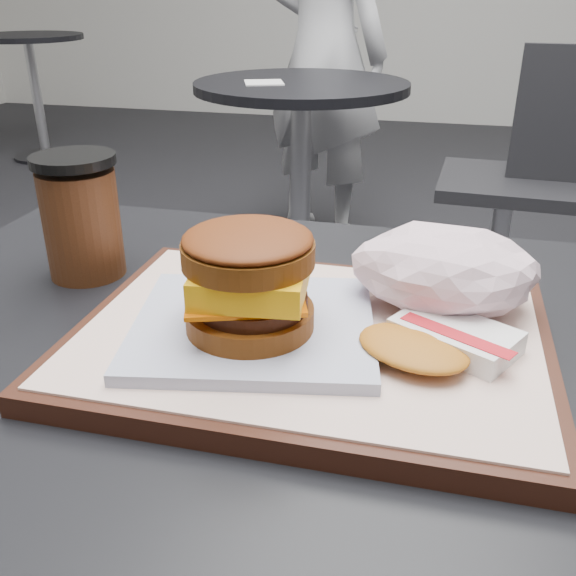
% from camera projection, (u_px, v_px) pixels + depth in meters
% --- Properties ---
extents(customer_table, '(0.80, 0.60, 0.77)m').
position_uv_depth(customer_table, '(279.00, 507.00, 0.62)').
color(customer_table, '#A5A5AA').
rests_on(customer_table, ground).
extents(serving_tray, '(0.38, 0.28, 0.02)m').
position_uv_depth(serving_tray, '(310.00, 340.00, 0.52)').
color(serving_tray, black).
rests_on(serving_tray, customer_table).
extents(breakfast_sandwich, '(0.22, 0.20, 0.09)m').
position_uv_depth(breakfast_sandwich, '(251.00, 291.00, 0.49)').
color(breakfast_sandwich, silver).
rests_on(breakfast_sandwich, serving_tray).
extents(hash_brown, '(0.13, 0.12, 0.02)m').
position_uv_depth(hash_brown, '(436.00, 341.00, 0.48)').
color(hash_brown, white).
rests_on(hash_brown, serving_tray).
extents(crumpled_wrapper, '(0.15, 0.12, 0.07)m').
position_uv_depth(crumpled_wrapper, '(445.00, 270.00, 0.54)').
color(crumpled_wrapper, white).
rests_on(crumpled_wrapper, serving_tray).
extents(coffee_cup, '(0.08, 0.08, 0.12)m').
position_uv_depth(coffee_cup, '(81.00, 218.00, 0.64)').
color(coffee_cup, '#41200F').
rests_on(coffee_cup, customer_table).
extents(neighbor_table, '(0.70, 0.70, 0.75)m').
position_uv_depth(neighbor_table, '(301.00, 143.00, 2.15)').
color(neighbor_table, black).
rests_on(neighbor_table, ground).
extents(napkin, '(0.15, 0.15, 0.00)m').
position_uv_depth(napkin, '(264.00, 83.00, 2.03)').
color(napkin, silver).
rests_on(napkin, neighbor_table).
extents(neighbor_chair, '(0.61, 0.44, 0.88)m').
position_uv_depth(neighbor_chair, '(532.00, 169.00, 2.01)').
color(neighbor_chair, '#B1B1B6').
rests_on(neighbor_chair, ground).
extents(patron, '(0.67, 0.58, 1.56)m').
position_uv_depth(patron, '(324.00, 52.00, 2.61)').
color(patron, silver).
rests_on(patron, ground).
extents(bg_table_mid, '(0.66, 0.66, 0.75)m').
position_uv_depth(bg_table_mid, '(32.00, 67.00, 3.95)').
color(bg_table_mid, black).
rests_on(bg_table_mid, ground).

